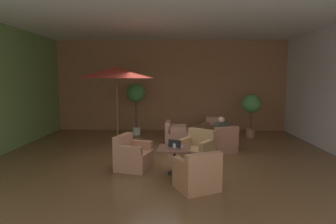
{
  "coord_description": "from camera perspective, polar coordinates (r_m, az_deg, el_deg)",
  "views": [
    {
      "loc": [
        0.25,
        -7.65,
        2.24
      ],
      "look_at": [
        0.0,
        0.45,
        1.28
      ],
      "focal_mm": 29.65,
      "sensor_mm": 36.0,
      "label": 1
    }
  ],
  "objects": [
    {
      "name": "armchair_front_right_east",
      "position": [
        8.85,
        11.0,
        -6.1
      ],
      "size": [
        1.03,
        1.01,
        0.81
      ],
      "color": "tan",
      "rests_on": "ground_plane"
    },
    {
      "name": "ground_plane",
      "position": [
        7.98,
        -0.1,
        -9.64
      ],
      "size": [
        10.06,
        9.02,
        0.02
      ],
      "primitive_type": "cube",
      "color": "brown"
    },
    {
      "name": "potted_tree_mid_left",
      "position": [
        11.15,
        -6.59,
        3.34
      ],
      "size": [
        0.75,
        0.75,
        2.08
      ],
      "color": "silver",
      "rests_on": "ground_plane"
    },
    {
      "name": "armchair_front_left_south",
      "position": [
        7.61,
        5.97,
        -7.93
      ],
      "size": [
        1.09,
        1.09,
        0.88
      ],
      "color": "tan",
      "rests_on": "ground_plane"
    },
    {
      "name": "cafe_table_front_left",
      "position": [
        6.65,
        1.33,
        -8.33
      ],
      "size": [
        0.82,
        0.82,
        0.62
      ],
      "color": "black",
      "rests_on": "ground_plane"
    },
    {
      "name": "armchair_front_right_south",
      "position": [
        10.64,
        9.36,
        -3.88
      ],
      "size": [
        1.01,
        1.03,
        0.79
      ],
      "color": "tan",
      "rests_on": "ground_plane"
    },
    {
      "name": "armchair_front_right_north",
      "position": [
        9.65,
        1.52,
        -4.81
      ],
      "size": [
        0.77,
        0.79,
        0.8
      ],
      "color": "#B27663",
      "rests_on": "ground_plane"
    },
    {
      "name": "potted_tree_left_corner",
      "position": [
        11.08,
        16.78,
        1.02
      ],
      "size": [
        0.72,
        0.72,
        1.67
      ],
      "color": "#A1684D",
      "rests_on": "ground_plane"
    },
    {
      "name": "patio_umbrella_tall_red",
      "position": [
        9.44,
        -10.6,
        7.86
      ],
      "size": [
        2.64,
        2.64,
        2.64
      ],
      "color": "#2D2D2D",
      "rests_on": "ground_plane"
    },
    {
      "name": "armchair_front_left_east",
      "position": [
        5.79,
        6.07,
        -12.75
      ],
      "size": [
        1.01,
        0.98,
        0.82
      ],
      "color": "#AF7551",
      "rests_on": "ground_plane"
    },
    {
      "name": "cafe_table_front_right",
      "position": [
        9.65,
        7.59,
        -3.68
      ],
      "size": [
        0.81,
        0.81,
        0.62
      ],
      "color": "black",
      "rests_on": "ground_plane"
    },
    {
      "name": "iced_drink_cup",
      "position": [
        6.61,
        1.35,
        -6.92
      ],
      "size": [
        0.08,
        0.08,
        0.11
      ],
      "primitive_type": "cylinder",
      "color": "white",
      "rests_on": "cafe_table_front_left"
    },
    {
      "name": "armchair_front_left_north",
      "position": [
        7.07,
        -7.28,
        -9.04
      ],
      "size": [
        0.96,
        0.96,
        0.86
      ],
      "color": "#B2775A",
      "rests_on": "ground_plane"
    },
    {
      "name": "ceiling_slab",
      "position": [
        7.83,
        -0.11,
        19.14
      ],
      "size": [
        10.06,
        9.02,
        0.06
      ],
      "primitive_type": "cube",
      "color": "silver",
      "rests_on": "wall_back_brick"
    },
    {
      "name": "wall_back_brick",
      "position": [
        12.12,
        0.58,
        5.36
      ],
      "size": [
        10.06,
        0.08,
        3.89
      ],
      "primitive_type": "cube",
      "color": "#9D6743",
      "rests_on": "ground_plane"
    },
    {
      "name": "open_laptop",
      "position": [
        6.65,
        1.54,
        -6.86
      ],
      "size": [
        0.37,
        0.32,
        0.2
      ],
      "color": "#9EA0A5",
      "rests_on": "cafe_table_front_left"
    },
    {
      "name": "patron_blue_shirt",
      "position": [
        8.8,
        10.89,
        -3.47
      ],
      "size": [
        0.46,
        0.39,
        0.69
      ],
      "color": "#3C3D33",
      "rests_on": "ground_plane"
    }
  ]
}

